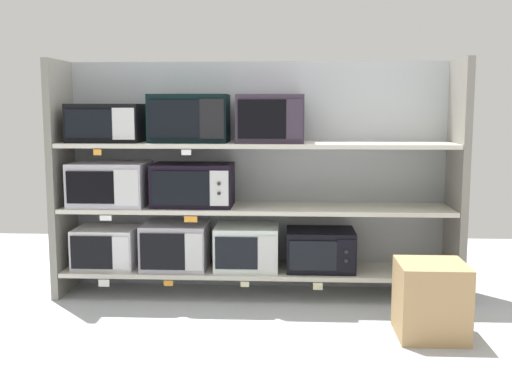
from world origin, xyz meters
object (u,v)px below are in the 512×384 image
microwave_2 (247,247)px  microwave_3 (320,250)px  microwave_5 (193,185)px  microwave_6 (107,123)px  microwave_0 (106,247)px  microwave_8 (270,119)px  microwave_7 (189,118)px  microwave_1 (176,245)px  microwave_4 (111,184)px  shipping_carton (431,300)px

microwave_2 → microwave_3: microwave_2 is taller
microwave_5 → microwave_6: size_ratio=1.11×
microwave_0 → microwave_8: microwave_8 is taller
microwave_0 → microwave_2: microwave_2 is taller
microwave_2 → microwave_7: size_ratio=0.83×
microwave_6 → microwave_7: size_ratio=0.93×
microwave_2 → microwave_8: bearing=-0.1°
microwave_1 → microwave_2: (0.50, 0.00, -0.01)m
microwave_4 → microwave_7: microwave_7 is taller
microwave_8 → shipping_carton: 1.59m
microwave_5 → microwave_7: size_ratio=1.03×
microwave_4 → microwave_6: 0.42m
microwave_0 → microwave_2: (1.00, 0.00, 0.01)m
microwave_4 → microwave_5: size_ratio=0.94×
microwave_6 → microwave_8: (1.13, -0.00, 0.03)m
microwave_3 → microwave_8: microwave_8 is taller
microwave_4 → shipping_carton: 2.28m
microwave_5 → microwave_4: bearing=180.0°
microwave_1 → microwave_3: size_ratio=0.96×
microwave_5 → microwave_8: size_ratio=1.22×
microwave_0 → microwave_3: (1.52, 0.00, 0.00)m
microwave_2 → shipping_carton: microwave_2 is taller
microwave_3 → microwave_5: (-0.89, -0.00, 0.45)m
microwave_4 → microwave_6: (-0.01, -0.00, 0.42)m
microwave_8 → microwave_1: bearing=180.0°
microwave_5 → microwave_0: bearing=-180.0°
microwave_3 → microwave_4: (-1.47, 0.00, 0.46)m
microwave_2 → shipping_carton: bearing=-34.1°
microwave_2 → microwave_5: 0.58m
microwave_5 → microwave_8: bearing=0.0°
microwave_1 → microwave_3: (1.02, 0.00, -0.02)m
microwave_1 → microwave_5: (0.13, -0.00, 0.43)m
microwave_5 → microwave_7: microwave_7 is taller
microwave_2 → microwave_5: (-0.38, -0.00, 0.44)m
microwave_0 → microwave_4: microwave_4 is taller
microwave_2 → microwave_3: bearing=-0.0°
microwave_1 → microwave_3: bearing=0.0°
microwave_0 → shipping_carton: 2.25m
microwave_0 → microwave_6: (0.03, 0.00, 0.88)m
microwave_3 → microwave_5: size_ratio=0.85×
microwave_5 → microwave_2: bearing=0.0°
microwave_3 → microwave_7: 1.29m
microwave_5 → microwave_7: 0.46m
microwave_0 → microwave_8: bearing=0.0°
microwave_1 → microwave_4: bearing=180.0°
microwave_1 → microwave_6: 0.98m
microwave_4 → microwave_5: microwave_4 is taller
microwave_6 → microwave_7: 0.58m
microwave_4 → microwave_7: (0.56, -0.00, 0.46)m
microwave_0 → microwave_8: (1.17, 0.00, 0.91)m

